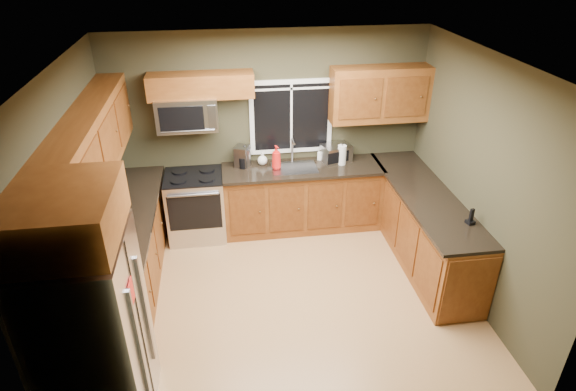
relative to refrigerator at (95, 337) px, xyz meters
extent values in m
plane|color=#A67749|center=(1.74, 1.30, -0.90)|extent=(4.20, 4.20, 0.00)
plane|color=white|center=(1.74, 1.30, 1.80)|extent=(4.20, 4.20, 0.00)
plane|color=#363321|center=(1.74, 3.10, 0.45)|extent=(4.20, 0.00, 4.20)
plane|color=#363321|center=(1.74, -0.50, 0.45)|extent=(4.20, 0.00, 4.20)
plane|color=#363321|center=(-0.36, 1.30, 0.45)|extent=(0.00, 3.60, 3.60)
plane|color=#363321|center=(3.84, 1.30, 0.45)|extent=(0.00, 3.60, 3.60)
cube|color=white|center=(2.04, 3.09, 0.65)|extent=(1.12, 0.03, 1.02)
cube|color=black|center=(2.04, 3.08, 0.65)|extent=(1.00, 0.01, 0.90)
cube|color=white|center=(2.04, 3.07, 0.65)|extent=(0.03, 0.01, 0.90)
cube|color=white|center=(2.04, 3.07, 1.04)|extent=(1.00, 0.01, 0.03)
cube|color=brown|center=(-0.06, 1.78, -0.45)|extent=(0.60, 2.65, 0.90)
cube|color=black|center=(-0.04, 1.78, 0.02)|extent=(0.65, 2.65, 0.04)
cube|color=brown|center=(2.15, 2.80, -0.45)|extent=(2.17, 0.60, 0.90)
cube|color=black|center=(2.15, 2.78, 0.02)|extent=(2.17, 0.65, 0.04)
cube|color=brown|center=(3.54, 1.85, -0.45)|extent=(0.60, 2.50, 0.90)
cube|color=#623111|center=(3.54, 0.59, -0.45)|extent=(0.56, 0.02, 0.82)
cube|color=black|center=(3.51, 1.85, 0.02)|extent=(0.65, 2.50, 0.04)
cube|color=brown|center=(-0.20, 1.78, 0.96)|extent=(0.33, 2.65, 0.72)
cube|color=brown|center=(0.89, 2.94, 1.17)|extent=(1.30, 0.33, 0.30)
cube|color=brown|center=(3.19, 2.94, 0.96)|extent=(1.30, 0.33, 0.72)
cube|color=brown|center=(0.00, 0.00, 1.13)|extent=(0.72, 0.90, 0.38)
cube|color=#B7B7BC|center=(0.00, 0.00, 0.00)|extent=(0.72, 0.90, 1.80)
cube|color=slate|center=(0.37, -0.20, 0.05)|extent=(0.03, 0.04, 1.10)
cube|color=slate|center=(0.37, 0.20, 0.05)|extent=(0.03, 0.04, 1.10)
cube|color=black|center=(0.36, 0.00, 0.00)|extent=(0.01, 0.02, 1.78)
cube|color=red|center=(0.37, -0.10, 0.50)|extent=(0.01, 0.14, 0.20)
cube|color=#B7B7BC|center=(0.69, 2.78, -0.45)|extent=(0.76, 0.65, 0.90)
cube|color=black|center=(0.69, 2.78, 0.00)|extent=(0.76, 0.64, 0.03)
cube|color=black|center=(0.69, 2.45, -0.35)|extent=(0.68, 0.02, 0.50)
cylinder|color=slate|center=(0.69, 2.43, -0.08)|extent=(0.64, 0.04, 0.04)
cylinder|color=black|center=(0.51, 2.64, 0.03)|extent=(0.20, 0.20, 0.01)
cylinder|color=black|center=(0.87, 2.64, 0.03)|extent=(0.20, 0.20, 0.01)
cylinder|color=black|center=(0.51, 2.92, 0.03)|extent=(0.20, 0.20, 0.01)
cylinder|color=black|center=(0.87, 2.92, 0.03)|extent=(0.20, 0.20, 0.01)
cube|color=#B7B7BC|center=(0.69, 2.91, 0.83)|extent=(0.76, 0.38, 0.42)
cube|color=black|center=(0.63, 2.72, 0.83)|extent=(0.54, 0.01, 0.30)
cube|color=slate|center=(1.00, 2.72, 0.83)|extent=(0.10, 0.01, 0.30)
cylinder|color=slate|center=(0.69, 2.70, 0.67)|extent=(0.66, 0.02, 0.02)
cube|color=slate|center=(2.04, 2.78, 0.03)|extent=(0.60, 0.42, 0.02)
cylinder|color=#B7B7BC|center=(2.04, 2.98, 0.21)|extent=(0.03, 0.03, 0.34)
cylinder|color=#B7B7BC|center=(2.04, 2.90, 0.37)|extent=(0.03, 0.18, 0.03)
cube|color=#B7B7BC|center=(2.64, 2.92, 0.16)|extent=(0.44, 0.38, 0.23)
cube|color=black|center=(2.64, 2.77, 0.16)|extent=(0.31, 0.10, 0.16)
cube|color=slate|center=(1.35, 2.95, 0.18)|extent=(0.23, 0.25, 0.28)
cylinder|color=black|center=(1.35, 2.88, 0.11)|extent=(0.13, 0.13, 0.15)
cylinder|color=#B7B7BC|center=(1.39, 2.95, 0.16)|extent=(0.20, 0.20, 0.24)
cone|color=black|center=(1.39, 2.95, 0.31)|extent=(0.14, 0.14, 0.07)
cylinder|color=white|center=(2.69, 2.81, 0.18)|extent=(0.13, 0.13, 0.27)
cylinder|color=slate|center=(2.69, 2.81, 0.32)|extent=(0.02, 0.02, 0.04)
imported|color=red|center=(1.80, 2.80, 0.20)|extent=(0.16, 0.16, 0.32)
imported|color=white|center=(2.44, 2.99, 0.13)|extent=(0.10, 0.10, 0.17)
imported|color=white|center=(1.62, 2.95, 0.13)|extent=(0.15, 0.15, 0.17)
cube|color=black|center=(3.72, 1.12, 0.06)|extent=(0.10, 0.10, 0.04)
cube|color=black|center=(3.72, 1.12, 0.15)|extent=(0.05, 0.04, 0.15)
camera|label=1|loc=(1.12, -3.00, 2.84)|focal=30.00mm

